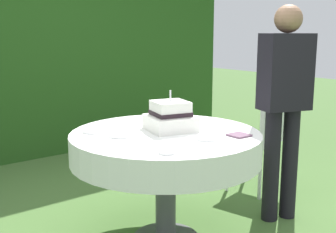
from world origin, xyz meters
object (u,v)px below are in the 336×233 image
at_px(serving_plate_near, 207,139).
at_px(wedding_cake, 171,117).
at_px(cake_table, 166,148).
at_px(serving_plate_right, 167,152).
at_px(serving_plate_left, 120,136).
at_px(serving_plate_far, 93,132).
at_px(standing_person, 284,99).
at_px(garden_chair, 261,133).
at_px(napkin_stack, 239,135).

bearing_deg(serving_plate_near, wedding_cake, 90.81).
bearing_deg(cake_table, serving_plate_right, -126.96).
bearing_deg(serving_plate_left, wedding_cake, -7.16).
height_order(serving_plate_near, serving_plate_far, same).
relative_size(serving_plate_left, standing_person, 0.08).
xyz_separation_m(serving_plate_far, serving_plate_right, (0.08, -0.69, 0.00)).
bearing_deg(garden_chair, napkin_stack, -148.45).
xyz_separation_m(serving_plate_near, serving_plate_far, (-0.45, 0.61, 0.00)).
bearing_deg(standing_person, garden_chair, 55.12).
relative_size(garden_chair, standing_person, 0.56).
distance_m(wedding_cake, garden_chair, 1.19).
height_order(cake_table, garden_chair, garden_chair).
bearing_deg(wedding_cake, serving_plate_near, -89.19).
xyz_separation_m(serving_plate_right, napkin_stack, (0.60, 0.02, -0.00)).
height_order(serving_plate_far, garden_chair, garden_chair).
bearing_deg(wedding_cake, serving_plate_left, 172.84).
xyz_separation_m(serving_plate_left, napkin_stack, (0.60, -0.45, -0.00)).
xyz_separation_m(wedding_cake, serving_plate_far, (-0.45, 0.26, -0.08)).
height_order(cake_table, napkin_stack, napkin_stack).
height_order(serving_plate_left, napkin_stack, same).
distance_m(serving_plate_far, napkin_stack, 0.95).
relative_size(serving_plate_far, napkin_stack, 1.09).
bearing_deg(napkin_stack, serving_plate_far, 135.50).
height_order(serving_plate_left, standing_person, standing_person).
height_order(serving_plate_far, serving_plate_left, same).
bearing_deg(serving_plate_left, napkin_stack, -37.02).
bearing_deg(serving_plate_right, standing_person, 6.24).
height_order(serving_plate_far, standing_person, standing_person).
bearing_deg(serving_plate_far, serving_plate_near, -53.37).
xyz_separation_m(serving_plate_left, garden_chair, (1.51, 0.10, -0.23)).
relative_size(wedding_cake, serving_plate_right, 3.54).
bearing_deg(serving_plate_right, cake_table, 53.04).
xyz_separation_m(wedding_cake, standing_person, (0.82, -0.30, 0.08)).
relative_size(wedding_cake, serving_plate_left, 2.70).
relative_size(serving_plate_far, garden_chair, 0.15).
height_order(serving_plate_left, garden_chair, garden_chair).
bearing_deg(serving_plate_left, serving_plate_far, 109.52).
xyz_separation_m(serving_plate_near, serving_plate_right, (-0.38, -0.08, 0.00)).
xyz_separation_m(serving_plate_near, serving_plate_left, (-0.38, 0.40, 0.00)).
relative_size(cake_table, serving_plate_right, 12.45).
distance_m(serving_plate_near, serving_plate_far, 0.76).
relative_size(serving_plate_near, serving_plate_far, 0.98).
bearing_deg(serving_plate_near, garden_chair, 23.81).
bearing_deg(cake_table, serving_plate_near, -75.70).
bearing_deg(serving_plate_far, serving_plate_right, -83.61).
bearing_deg(serving_plate_left, serving_plate_near, -46.46).
relative_size(serving_plate_far, standing_person, 0.08).
bearing_deg(napkin_stack, wedding_cake, 119.43).
height_order(serving_plate_right, napkin_stack, same).
height_order(serving_plate_near, serving_plate_left, same).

